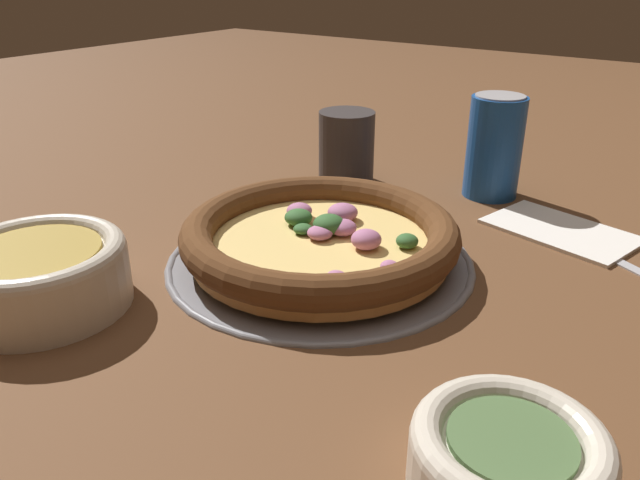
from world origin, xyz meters
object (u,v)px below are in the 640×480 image
object	(u,v)px
pizza_tray	(320,259)
fork	(576,240)
pizza	(320,237)
bowl_far	(509,459)
bowl_near	(39,272)
drinking_cup	(346,147)
napkin	(561,229)
beverage_can	(494,147)

from	to	relation	value
pizza_tray	fork	distance (m)	0.27
pizza	bowl_far	xyz separation A→B (m)	(0.25, -0.17, -0.00)
bowl_near	drinking_cup	world-z (taller)	drinking_cup
napkin	bowl_far	bearing A→B (deg)	-78.05
pizza_tray	fork	world-z (taller)	pizza_tray
pizza	bowl_near	bearing A→B (deg)	-124.62
pizza	drinking_cup	bearing A→B (deg)	117.59
bowl_near	napkin	distance (m)	0.52
pizza_tray	drinking_cup	xyz separation A→B (m)	(-0.11, 0.21, 0.04)
pizza_tray	pizza	xyz separation A→B (m)	(0.00, 0.00, 0.02)
pizza	drinking_cup	world-z (taller)	drinking_cup
pizza_tray	bowl_near	bearing A→B (deg)	-124.68
pizza	bowl_near	xyz separation A→B (m)	(-0.14, -0.21, 0.01)
bowl_near	drinking_cup	xyz separation A→B (m)	(0.03, 0.42, 0.01)
pizza_tray	fork	xyz separation A→B (m)	(0.19, 0.19, -0.00)
bowl_near	napkin	size ratio (longest dim) A/B	0.87
bowl_near	drinking_cup	bearing A→B (deg)	85.68
fork	bowl_near	bearing A→B (deg)	79.69
drinking_cup	napkin	bearing A→B (deg)	-0.65
beverage_can	napkin	bearing A→B (deg)	-30.99
bowl_near	fork	xyz separation A→B (m)	(0.33, 0.40, -0.03)
pizza	napkin	distance (m)	0.27
bowl_far	drinking_cup	bearing A→B (deg)	133.16
bowl_far	napkin	distance (m)	0.39
bowl_near	napkin	bearing A→B (deg)	52.97
bowl_far	beverage_can	world-z (taller)	beverage_can
drinking_cup	napkin	distance (m)	0.28
fork	drinking_cup	bearing A→B (deg)	26.12
fork	beverage_can	xyz separation A→B (m)	(-0.13, 0.08, 0.06)
bowl_far	beverage_can	xyz separation A→B (m)	(-0.19, 0.45, 0.04)
pizza_tray	napkin	world-z (taller)	same
pizza_tray	fork	size ratio (longest dim) A/B	1.67
drinking_cup	beverage_can	distance (m)	0.18
bowl_far	napkin	bearing A→B (deg)	101.95
bowl_near	bowl_far	xyz separation A→B (m)	(0.39, 0.03, -0.01)
bowl_far	pizza	bearing A→B (deg)	145.26
bowl_near	pizza_tray	bearing A→B (deg)	55.32
pizza	beverage_can	world-z (taller)	beverage_can
bowl_far	pizza_tray	bearing A→B (deg)	145.36
pizza	bowl_near	world-z (taller)	bowl_near
drinking_cup	beverage_can	bearing A→B (deg)	19.44
fork	napkin	bearing A→B (deg)	-5.91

